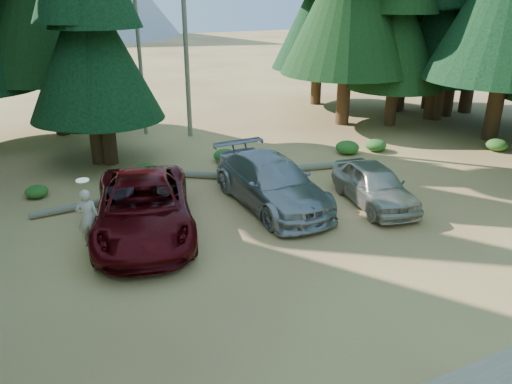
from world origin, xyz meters
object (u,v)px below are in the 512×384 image
silver_minivan_center (272,182)px  frisbee_player (88,218)px  silver_minivan_right (374,185)px  log_mid (201,175)px  log_right (309,167)px  log_left (85,205)px  red_pickup (144,207)px

silver_minivan_center → frisbee_player: 6.47m
silver_minivan_right → log_mid: bearing=142.2°
frisbee_player → silver_minivan_center: bearing=-154.8°
silver_minivan_center → log_mid: (-1.33, 3.69, -0.72)m
log_right → frisbee_player: bearing=-149.9°
silver_minivan_center → log_mid: silver_minivan_center is taller
frisbee_player → log_left: frisbee_player is taller
log_left → silver_minivan_center: bearing=-25.2°
log_left → log_right: (9.27, 0.00, 0.01)m
silver_minivan_right → log_right: 4.16m
red_pickup → log_mid: bearing=63.8°
log_left → log_right: bearing=-2.6°
red_pickup → log_left: (-1.44, 2.79, -0.76)m
red_pickup → log_right: 8.34m
red_pickup → log_right: bearing=33.7°
red_pickup → silver_minivan_center: red_pickup is taller
frisbee_player → log_right: bearing=-142.7°
frisbee_player → red_pickup: bearing=-144.5°
silver_minivan_center → log_right: silver_minivan_center is taller
red_pickup → log_right: size_ratio=1.41×
red_pickup → silver_minivan_center: bearing=17.2°
silver_minivan_right → log_right: bearing=103.2°
log_mid → red_pickup: bearing=-94.3°
red_pickup → log_mid: red_pickup is taller
frisbee_player → log_mid: frisbee_player is taller
log_left → log_right: log_right is taller
silver_minivan_center → frisbee_player: (-6.42, -0.81, 0.24)m
red_pickup → silver_minivan_center: (4.67, 0.26, -0.02)m
silver_minivan_right → frisbee_player: bearing=-173.9°
log_left → log_mid: size_ratio=1.06×
red_pickup → frisbee_player: bearing=-148.5°
log_left → frisbee_player: bearing=-97.8°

